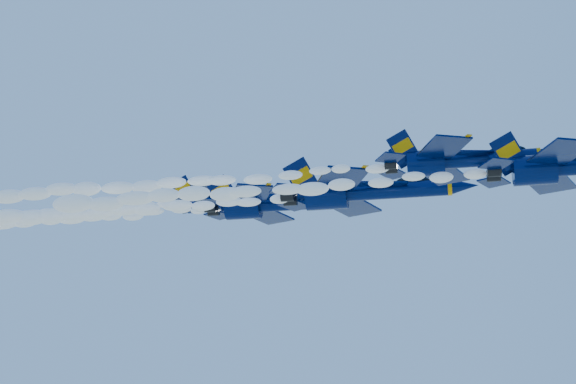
% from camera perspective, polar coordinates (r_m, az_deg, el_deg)
% --- Properties ---
extents(jet_lead, '(16.26, 13.34, 6.04)m').
position_cam_1_polar(jet_lead, '(69.52, 19.76, 1.73)').
color(jet_lead, '#000C3B').
extents(smoke_trail_jet_lead, '(38.76, 1.68, 1.51)m').
position_cam_1_polar(smoke_trail_jet_lead, '(70.04, -1.93, 0.13)').
color(smoke_trail_jet_lead, white).
extents(jet_second, '(15.34, 12.58, 5.70)m').
position_cam_1_polar(jet_second, '(71.78, 12.21, 2.24)').
color(jet_second, '#000C3B').
extents(smoke_trail_jet_second, '(38.76, 1.59, 1.43)m').
position_cam_1_polar(smoke_trail_jet_second, '(75.35, -7.85, 0.68)').
color(smoke_trail_jet_second, white).
extents(jet_third, '(20.04, 16.44, 7.45)m').
position_cam_1_polar(jet_third, '(82.54, 5.53, 0.05)').
color(jet_third, '#000C3B').
extents(smoke_trail_jet_third, '(38.76, 2.07, 1.87)m').
position_cam_1_polar(smoke_trail_jet_third, '(89.22, -12.62, -1.29)').
color(smoke_trail_jet_third, white).
extents(jet_fourth, '(19.14, 15.70, 7.11)m').
position_cam_1_polar(jet_fourth, '(93.01, -0.90, -0.84)').
color(jet_fourth, '#000C3B').
extents(smoke_trail_jet_fourth, '(38.76, 1.98, 1.78)m').
position_cam_1_polar(smoke_trail_jet_fourth, '(101.94, -16.26, -1.92)').
color(smoke_trail_jet_fourth, white).
extents(jet_fifth, '(17.56, 14.41, 6.53)m').
position_cam_1_polar(jet_fifth, '(101.32, -4.22, -0.55)').
color(jet_fifth, '#000C3B').
extents(smoke_trail_jet_fifth, '(38.76, 1.82, 1.63)m').
position_cam_1_polar(smoke_trail_jet_fifth, '(111.08, -17.75, -1.52)').
color(smoke_trail_jet_fifth, white).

